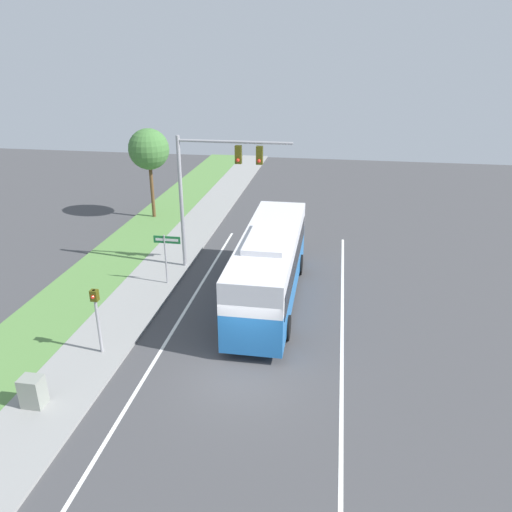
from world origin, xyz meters
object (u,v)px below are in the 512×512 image
utility_cabinet (33,392)px  pedestrian_signal (97,311)px  signal_gantry (211,178)px  street_sign (166,250)px  bus (270,263)px

utility_cabinet → pedestrian_signal: bearing=76.5°
signal_gantry → utility_cabinet: 13.34m
pedestrian_signal → street_sign: pedestrian_signal is taller
street_sign → utility_cabinet: street_sign is taller
pedestrian_signal → bus: bearing=43.5°
signal_gantry → street_sign: 4.35m
street_sign → utility_cabinet: 10.01m
bus → pedestrian_signal: 8.16m
signal_gantry → street_sign: size_ratio=2.65×
pedestrian_signal → street_sign: size_ratio=1.04×
bus → signal_gantry: 5.66m
bus → utility_cabinet: size_ratio=9.87×
street_sign → utility_cabinet: (-1.40, -9.83, -1.25)m
street_sign → utility_cabinet: size_ratio=2.52×
signal_gantry → utility_cabinet: size_ratio=6.66×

